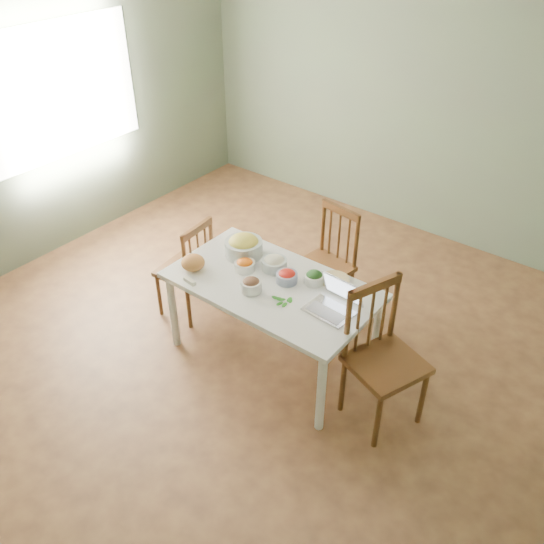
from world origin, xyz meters
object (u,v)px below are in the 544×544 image
Objects in this scene: dining_table at (272,321)px; chair_left at (184,267)px; chair_right at (387,361)px; bowl_squash at (244,246)px; chair_far at (323,265)px; bread_boule at (193,263)px; laptop at (330,299)px.

chair_left is at bearing 179.67° from dining_table.
chair_right is 1.40m from bowl_squash.
chair_right is at bearing -27.58° from chair_far.
bowl_squash is at bearing 65.29° from bread_boule.
bread_boule is at bearing -114.71° from bowl_squash.
dining_table is 0.72m from chair_far.
chair_left is at bearing 109.97° from chair_right.
chair_far is 1.11m from bread_boule.
dining_table is at bearing 83.92° from chair_left.
laptop is at bearing 83.18° from chair_left.
bowl_squash is (-0.40, 0.16, 0.44)m from dining_table.
bread_boule is (-0.57, -0.22, 0.41)m from dining_table.
chair_left is 2.84× the size of laptop.
bowl_squash is at bearing 158.17° from dining_table.
chair_far reaches higher than dining_table.
laptop is at bearing -45.71° from chair_far.
bread_boule is 0.56× the size of laptop.
chair_right is at bearing -0.92° from dining_table.
chair_left is at bearing -133.79° from chair_far.
bowl_squash is (0.17, 0.38, 0.03)m from bread_boule.
bread_boule is 0.61× the size of bowl_squash.
bread_boule is 0.42m from bowl_squash.
dining_table is 1.45× the size of chair_right.
bread_boule is at bearing -166.00° from laptop.
laptop is (1.08, 0.20, 0.05)m from bread_boule.
chair_left reaches higher than dining_table.
chair_left is at bearing -177.36° from laptop.
chair_right reaches higher than dining_table.
bread_boule is at bearing 118.06° from chair_right.
chair_right is 5.86× the size of bread_boule.
laptop is (0.50, -0.02, 0.46)m from dining_table.
chair_far reaches higher than laptop.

